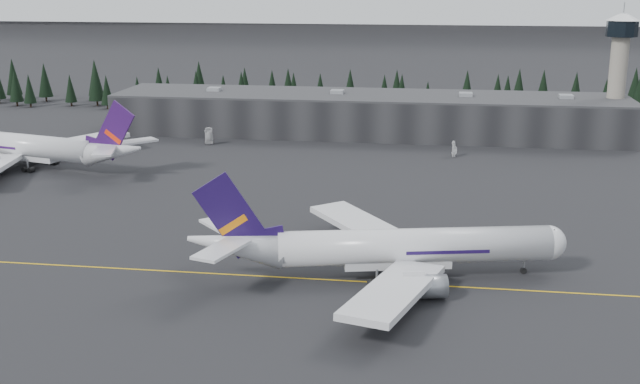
# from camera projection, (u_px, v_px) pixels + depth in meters

# --- Properties ---
(ground) EXTENTS (1400.00, 1400.00, 0.00)m
(ground) POSITION_uv_depth(u_px,v_px,m) (303.00, 274.00, 135.34)
(ground) COLOR black
(ground) RESTS_ON ground
(taxiline) EXTENTS (400.00, 0.40, 0.02)m
(taxiline) POSITION_uv_depth(u_px,v_px,m) (301.00, 278.00, 133.42)
(taxiline) COLOR gold
(taxiline) RESTS_ON ground
(terminal) EXTENTS (160.00, 30.00, 12.60)m
(terminal) POSITION_uv_depth(u_px,v_px,m) (368.00, 114.00, 253.00)
(terminal) COLOR black
(terminal) RESTS_ON ground
(control_tower) EXTENTS (10.00, 10.00, 37.70)m
(control_tower) POSITION_uv_depth(u_px,v_px,m) (619.00, 62.00, 240.82)
(control_tower) COLOR gray
(control_tower) RESTS_ON ground
(treeline) EXTENTS (360.00, 20.00, 15.00)m
(treeline) POSITION_uv_depth(u_px,v_px,m) (378.00, 94.00, 288.01)
(treeline) COLOR black
(treeline) RESTS_ON ground
(mountain_ridge) EXTENTS (4400.00, 900.00, 420.00)m
(mountain_ridge) POSITION_uv_depth(u_px,v_px,m) (425.00, 11.00, 1089.91)
(mountain_ridge) COLOR white
(mountain_ridge) RESTS_ON ground
(jet_main) EXTENTS (62.66, 57.23, 18.67)m
(jet_main) POSITION_uv_depth(u_px,v_px,m) (381.00, 248.00, 132.42)
(jet_main) COLOR silver
(jet_main) RESTS_ON ground
(jet_parked) EXTENTS (64.54, 58.83, 19.34)m
(jet_parked) POSITION_uv_depth(u_px,v_px,m) (35.00, 147.00, 208.32)
(jet_parked) COLOR silver
(jet_parked) RESTS_ON ground
(gse_vehicle_a) EXTENTS (2.57, 5.31, 1.46)m
(gse_vehicle_a) POSITION_uv_depth(u_px,v_px,m) (209.00, 142.00, 238.04)
(gse_vehicle_a) COLOR silver
(gse_vehicle_a) RESTS_ON ground
(gse_vehicle_b) EXTENTS (4.59, 1.96, 1.55)m
(gse_vehicle_b) POSITION_uv_depth(u_px,v_px,m) (454.00, 154.00, 221.95)
(gse_vehicle_b) COLOR white
(gse_vehicle_b) RESTS_ON ground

